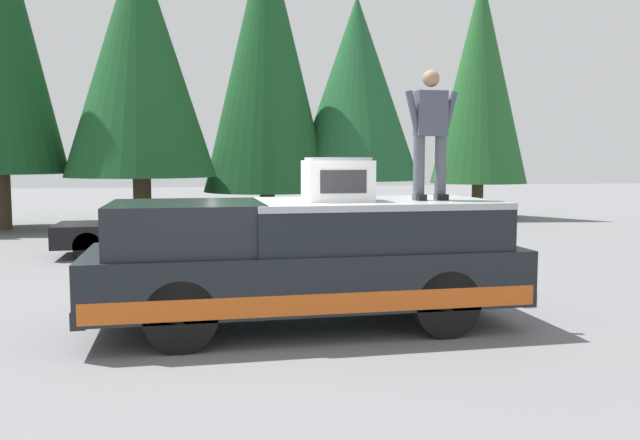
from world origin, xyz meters
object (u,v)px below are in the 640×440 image
object	(u,v)px
compressor_unit	(338,180)
person_on_truck_bed	(430,131)
pickup_truck	(306,260)
parked_car_white	(375,222)
parked_car_black	(151,229)

from	to	relation	value
compressor_unit	person_on_truck_bed	world-z (taller)	person_on_truck_bed
compressor_unit	pickup_truck	bearing A→B (deg)	71.90
parked_car_white	parked_car_black	bearing A→B (deg)	95.51
parked_car_black	compressor_unit	bearing A→B (deg)	-159.68
parked_car_white	compressor_unit	bearing A→B (deg)	160.15
compressor_unit	person_on_truck_bed	xyz separation A→B (m)	(-0.04, -1.23, 0.62)
compressor_unit	parked_car_white	distance (m)	8.46
parked_car_white	parked_car_black	xyz separation A→B (m)	(-0.53, 5.55, 0.00)
person_on_truck_bed	parked_car_white	size ratio (longest dim) A/B	0.41
person_on_truck_bed	parked_car_white	bearing A→B (deg)	-11.47
person_on_truck_bed	parked_car_black	size ratio (longest dim) A/B	0.41
parked_car_black	pickup_truck	bearing A→B (deg)	-162.14
person_on_truck_bed	pickup_truck	bearing A→B (deg)	84.10
compressor_unit	parked_car_white	bearing A→B (deg)	-19.85
person_on_truck_bed	parked_car_black	world-z (taller)	person_on_truck_bed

